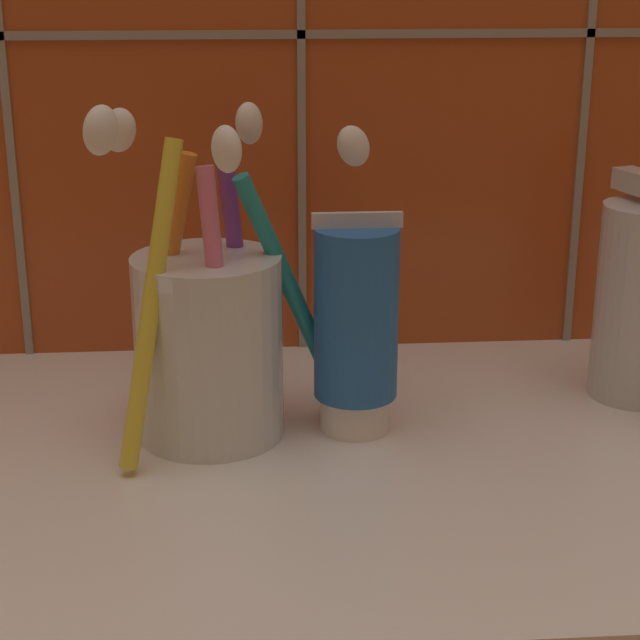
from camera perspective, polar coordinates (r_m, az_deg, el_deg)
sink_counter at (r=55.24cm, az=-1.78°, el=-8.09°), size 69.64×32.42×2.00cm
toothbrush_cup at (r=55.29cm, az=-5.91°, el=-0.82°), size 14.34×11.13×18.19cm
toothpaste_tube at (r=55.50cm, az=1.93°, el=-0.33°), size 4.61×4.39×11.84cm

